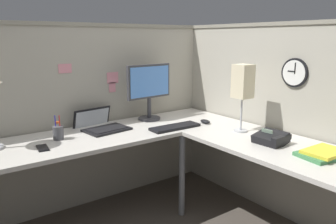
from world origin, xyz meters
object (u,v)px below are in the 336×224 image
object	(u,v)px
desk_lamp_paper	(243,83)
monitor	(149,88)
keyboard	(175,127)
wall_clock	(295,73)
pen_cup	(58,132)
laptop	(100,125)
computer_mouse	(205,121)
book_stack	(323,154)
cell_phone	(43,148)
office_phone	(272,139)

from	to	relation	value
desk_lamp_paper	monitor	bearing A→B (deg)	116.29
keyboard	wall_clock	distance (m)	1.02
keyboard	pen_cup	distance (m)	0.91
monitor	laptop	bearing A→B (deg)	-178.51
computer_mouse	monitor	bearing A→B (deg)	127.82
desk_lamp_paper	pen_cup	bearing A→B (deg)	152.90
monitor	wall_clock	world-z (taller)	wall_clock
wall_clock	book_stack	bearing A→B (deg)	-125.35
monitor	laptop	xyz separation A→B (m)	(-0.49, -0.01, -0.27)
cell_phone	desk_lamp_paper	xyz separation A→B (m)	(1.40, -0.49, 0.38)
keyboard	cell_phone	bearing A→B (deg)	174.77
book_stack	desk_lamp_paper	size ratio (longest dim) A/B	0.59
office_phone	book_stack	bearing A→B (deg)	-83.80
monitor	computer_mouse	size ratio (longest dim) A/B	4.81
laptop	cell_phone	bearing A→B (deg)	-155.14
pen_cup	desk_lamp_paper	world-z (taller)	desk_lamp_paper
desk_lamp_paper	wall_clock	size ratio (longest dim) A/B	2.41
monitor	pen_cup	xyz separation A→B (m)	(-0.87, -0.12, -0.24)
cell_phone	book_stack	bearing A→B (deg)	-34.26
monitor	book_stack	size ratio (longest dim) A/B	1.61
office_phone	cell_phone	bearing A→B (deg)	147.70
book_stack	office_phone	bearing A→B (deg)	96.20
monitor	book_stack	xyz separation A→B (m)	(0.34, -1.46, -0.27)
desk_lamp_paper	wall_clock	distance (m)	0.39
computer_mouse	wall_clock	distance (m)	0.83
cell_phone	office_phone	world-z (taller)	office_phone
laptop	monitor	bearing A→B (deg)	1.49
cell_phone	laptop	bearing A→B (deg)	31.77
keyboard	pen_cup	world-z (taller)	pen_cup
keyboard	computer_mouse	bearing A→B (deg)	-3.73
cell_phone	desk_lamp_paper	world-z (taller)	desk_lamp_paper
book_stack	wall_clock	xyz separation A→B (m)	(0.32, 0.45, 0.45)
wall_clock	monitor	bearing A→B (deg)	123.03
office_phone	computer_mouse	bearing A→B (deg)	89.04
keyboard	cell_phone	size ratio (longest dim) A/B	2.99
office_phone	desk_lamp_paper	size ratio (longest dim) A/B	0.41
laptop	computer_mouse	world-z (taller)	laptop
computer_mouse	pen_cup	distance (m)	1.22
computer_mouse	desk_lamp_paper	size ratio (longest dim) A/B	0.20
keyboard	book_stack	xyz separation A→B (m)	(0.34, -1.08, 0.01)
monitor	laptop	world-z (taller)	monitor
book_stack	wall_clock	bearing A→B (deg)	54.65
keyboard	monitor	bearing A→B (deg)	91.84
monitor	pen_cup	world-z (taller)	monitor
laptop	desk_lamp_paper	distance (m)	1.19
wall_clock	office_phone	bearing A→B (deg)	-165.80
keyboard	computer_mouse	distance (m)	0.31
cell_phone	computer_mouse	bearing A→B (deg)	0.80
monitor	book_stack	bearing A→B (deg)	-76.83
cell_phone	monitor	bearing A→B (deg)	21.18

